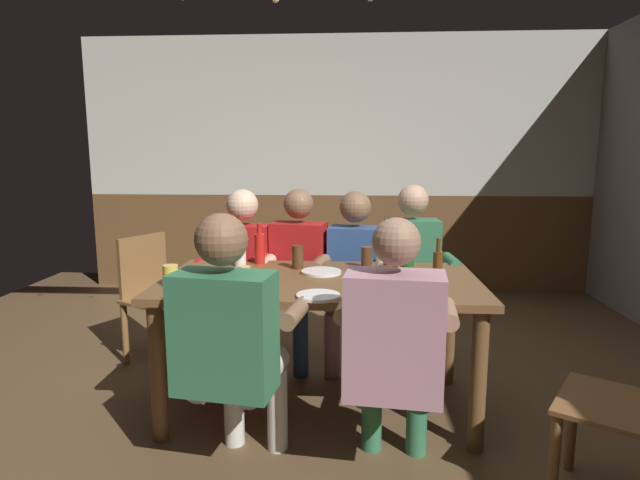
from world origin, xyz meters
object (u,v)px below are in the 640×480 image
(table_candle, at_px, (419,289))
(chair_empty_near_right, at_px, (156,294))
(person_0, at_px, (241,268))
(plate_0, at_px, (321,272))
(person_4, at_px, (231,337))
(pint_glass_2, at_px, (171,275))
(pint_glass_4, at_px, (245,277))
(person_3, at_px, (413,267))
(bottle_2, at_px, (260,247))
(condiment_caddy, at_px, (223,258))
(bottle_1, at_px, (407,265))
(pint_glass_3, at_px, (240,258))
(pint_glass_5, at_px, (367,257))
(pint_glass_6, at_px, (298,257))
(pint_glass_1, at_px, (390,270))
(person_5, at_px, (394,343))
(bottle_0, at_px, (386,281))
(person_2, at_px, (353,270))
(pint_glass_0, at_px, (381,264))
(plate_1, at_px, (318,296))
(bottle_3, at_px, (438,264))
(person_1, at_px, (296,268))
(dining_table, at_px, (320,297))

(table_candle, bearing_deg, chair_empty_near_right, 149.65)
(person_0, bearing_deg, plate_0, 138.20)
(person_4, bearing_deg, pint_glass_2, 140.15)
(table_candle, xyz_separation_m, pint_glass_4, (-0.87, 0.13, 0.02))
(person_3, bearing_deg, chair_empty_near_right, -1.66)
(bottle_2, distance_m, pint_glass_2, 0.68)
(person_0, distance_m, condiment_caddy, 0.32)
(bottle_1, distance_m, pint_glass_3, 1.05)
(person_4, bearing_deg, pint_glass_3, 108.76)
(plate_0, relative_size, pint_glass_5, 1.79)
(pint_glass_6, bearing_deg, pint_glass_1, -27.83)
(person_5, height_order, bottle_0, person_5)
(person_0, relative_size, person_5, 1.00)
(person_2, xyz_separation_m, pint_glass_1, (0.20, -0.73, 0.16))
(person_4, relative_size, bottle_1, 4.76)
(chair_empty_near_right, distance_m, pint_glass_0, 1.66)
(table_candle, bearing_deg, person_4, -156.98)
(bottle_1, bearing_deg, pint_glass_1, 146.48)
(person_3, relative_size, plate_1, 5.82)
(bottle_3, bearing_deg, pint_glass_2, -170.71)
(table_candle, distance_m, pint_glass_5, 0.67)
(person_1, height_order, plate_0, person_1)
(person_4, distance_m, pint_glass_2, 0.67)
(condiment_caddy, bearing_deg, bottle_0, -39.18)
(chair_empty_near_right, height_order, pint_glass_3, chair_empty_near_right)
(chair_empty_near_right, bearing_deg, pint_glass_1, 95.07)
(person_0, relative_size, pint_glass_0, 10.03)
(person_3, xyz_separation_m, pint_glass_5, (-0.33, -0.40, 0.15))
(person_4, height_order, bottle_3, person_4)
(person_5, bearing_deg, chair_empty_near_right, 145.65)
(plate_0, xyz_separation_m, bottle_1, (0.47, -0.22, 0.09))
(person_0, xyz_separation_m, pint_glass_3, (0.08, -0.39, 0.15))
(person_5, distance_m, bottle_2, 1.32)
(bottle_0, bearing_deg, person_0, 130.51)
(dining_table, height_order, person_3, person_3)
(table_candle, bearing_deg, pint_glass_6, 137.86)
(pint_glass_1, bearing_deg, bottle_2, 152.91)
(condiment_caddy, bearing_deg, pint_glass_6, -17.25)
(chair_empty_near_right, relative_size, pint_glass_4, 7.98)
(person_4, relative_size, bottle_0, 5.01)
(person_3, height_order, pint_glass_5, person_3)
(pint_glass_2, bearing_deg, table_candle, -6.16)
(person_5, relative_size, bottle_2, 4.67)
(table_candle, bearing_deg, plate_1, -175.62)
(dining_table, relative_size, plate_0, 7.52)
(person_3, bearing_deg, bottle_1, 77.77)
(person_3, xyz_separation_m, person_4, (-0.93, -1.39, -0.01))
(person_5, height_order, bottle_3, person_5)
(person_3, relative_size, person_4, 1.02)
(pint_glass_6, bearing_deg, person_5, -61.64)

